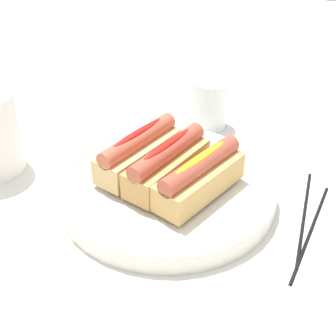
{
  "coord_description": "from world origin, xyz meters",
  "views": [
    {
      "loc": [
        -0.54,
        -0.19,
        0.45
      ],
      "look_at": [
        0.01,
        -0.0,
        0.05
      ],
      "focal_mm": 52.02,
      "sensor_mm": 36.0,
      "label": 1
    }
  ],
  "objects_px": {
    "hotdog_back": "(168,163)",
    "chopstick_near": "(304,215)",
    "water_glass": "(209,105)",
    "hotdog_front": "(200,177)",
    "hotdog_side": "(139,151)",
    "chopstick_far": "(311,230)",
    "serving_bowl": "(168,188)"
  },
  "relations": [
    {
      "from": "hotdog_back",
      "to": "chopstick_near",
      "type": "xyz_separation_m",
      "value": [
        0.02,
        -0.2,
        -0.06
      ]
    },
    {
      "from": "hotdog_back",
      "to": "water_glass",
      "type": "relative_size",
      "value": 1.76
    },
    {
      "from": "hotdog_front",
      "to": "chopstick_near",
      "type": "relative_size",
      "value": 0.72
    },
    {
      "from": "hotdog_side",
      "to": "chopstick_far",
      "type": "bearing_deg",
      "value": -95.85
    },
    {
      "from": "chopstick_far",
      "to": "hotdog_side",
      "type": "bearing_deg",
      "value": 91.69
    },
    {
      "from": "hotdog_back",
      "to": "hotdog_side",
      "type": "relative_size",
      "value": 1.0
    },
    {
      "from": "serving_bowl",
      "to": "chopstick_near",
      "type": "relative_size",
      "value": 1.47
    },
    {
      "from": "hotdog_front",
      "to": "hotdog_back",
      "type": "bearing_deg",
      "value": 72.05
    },
    {
      "from": "serving_bowl",
      "to": "hotdog_back",
      "type": "xyz_separation_m",
      "value": [
        0.0,
        -0.0,
        0.04
      ]
    },
    {
      "from": "water_glass",
      "to": "hotdog_front",
      "type": "bearing_deg",
      "value": -168.1
    },
    {
      "from": "hotdog_back",
      "to": "water_glass",
      "type": "height_order",
      "value": "hotdog_back"
    },
    {
      "from": "water_glass",
      "to": "chopstick_far",
      "type": "relative_size",
      "value": 0.41
    },
    {
      "from": "hotdog_front",
      "to": "chopstick_far",
      "type": "relative_size",
      "value": 0.72
    },
    {
      "from": "water_glass",
      "to": "chopstick_far",
      "type": "height_order",
      "value": "water_glass"
    },
    {
      "from": "hotdog_side",
      "to": "chopstick_far",
      "type": "xyz_separation_m",
      "value": [
        -0.03,
        -0.26,
        -0.06
      ]
    },
    {
      "from": "hotdog_back",
      "to": "hotdog_front",
      "type": "bearing_deg",
      "value": -107.95
    },
    {
      "from": "serving_bowl",
      "to": "water_glass",
      "type": "distance_m",
      "value": 0.24
    },
    {
      "from": "water_glass",
      "to": "chopstick_near",
      "type": "relative_size",
      "value": 0.41
    },
    {
      "from": "chopstick_near",
      "to": "chopstick_far",
      "type": "bearing_deg",
      "value": -159.22
    },
    {
      "from": "hotdog_side",
      "to": "water_glass",
      "type": "xyz_separation_m",
      "value": [
        0.22,
        -0.05,
        -0.02
      ]
    },
    {
      "from": "hotdog_back",
      "to": "serving_bowl",
      "type": "bearing_deg",
      "value": 90.0
    },
    {
      "from": "hotdog_side",
      "to": "chopstick_near",
      "type": "height_order",
      "value": "hotdog_side"
    },
    {
      "from": "serving_bowl",
      "to": "hotdog_side",
      "type": "height_order",
      "value": "hotdog_side"
    },
    {
      "from": "chopstick_far",
      "to": "hotdog_back",
      "type": "bearing_deg",
      "value": 94.83
    },
    {
      "from": "hotdog_side",
      "to": "chopstick_near",
      "type": "distance_m",
      "value": 0.26
    },
    {
      "from": "hotdog_front",
      "to": "chopstick_far",
      "type": "xyz_separation_m",
      "value": [
        0.01,
        -0.16,
        -0.06
      ]
    },
    {
      "from": "water_glass",
      "to": "chopstick_near",
      "type": "bearing_deg",
      "value": -137.21
    },
    {
      "from": "hotdog_front",
      "to": "water_glass",
      "type": "distance_m",
      "value": 0.26
    },
    {
      "from": "water_glass",
      "to": "chopstick_near",
      "type": "height_order",
      "value": "water_glass"
    },
    {
      "from": "hotdog_back",
      "to": "chopstick_far",
      "type": "bearing_deg",
      "value": -92.72
    },
    {
      "from": "water_glass",
      "to": "chopstick_far",
      "type": "distance_m",
      "value": 0.33
    },
    {
      "from": "hotdog_front",
      "to": "hotdog_back",
      "type": "height_order",
      "value": "same"
    }
  ]
}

